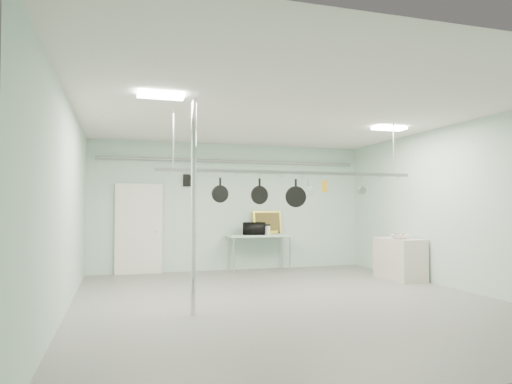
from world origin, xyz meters
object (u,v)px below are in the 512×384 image
object	(u,v)px
prep_table	(259,237)
chrome_pole	(193,206)
microwave	(254,229)
side_cabinet	(400,259)
coffee_canister	(267,230)
pot_rack	(292,171)
skillet_left	(220,190)
fruit_bowl	(400,237)
skillet_right	(296,193)
skillet_mid	(260,191)

from	to	relation	value
prep_table	chrome_pole	bearing A→B (deg)	-118.71
microwave	chrome_pole	bearing A→B (deg)	81.69
side_cabinet	microwave	world-z (taller)	microwave
microwave	coffee_canister	xyz separation A→B (m)	(0.33, -0.01, -0.04)
pot_rack	skillet_left	bearing A→B (deg)	180.00
fruit_bowl	skillet_left	xyz separation A→B (m)	(-4.15, -0.92, 0.93)
microwave	skillet_right	bearing A→B (deg)	105.97
skillet_left	coffee_canister	bearing A→B (deg)	55.24
prep_table	coffee_canister	distance (m)	0.27
chrome_pole	coffee_canister	size ratio (longest dim) A/B	14.75
side_cabinet	fruit_bowl	size ratio (longest dim) A/B	3.11
prep_table	pot_rack	bearing A→B (deg)	-96.91
prep_table	skillet_right	size ratio (longest dim) A/B	3.13
skillet_left	skillet_mid	bearing A→B (deg)	-4.40
pot_rack	skillet_left	xyz separation A→B (m)	(-1.31, 0.00, -0.35)
chrome_pole	side_cabinet	size ratio (longest dim) A/B	2.67
chrome_pole	skillet_mid	size ratio (longest dim) A/B	7.37
skillet_left	skillet_mid	size ratio (longest dim) A/B	0.95
pot_rack	microwave	xyz separation A→B (m)	(0.26, 3.24, -1.17)
prep_table	fruit_bowl	distance (m)	3.41
pot_rack	chrome_pole	bearing A→B (deg)	-154.65
skillet_left	skillet_right	distance (m)	1.38
side_cabinet	skillet_right	bearing A→B (deg)	-159.05
side_cabinet	microwave	distance (m)	3.49
pot_rack	skillet_mid	world-z (taller)	pot_rack
pot_rack	skillet_right	world-z (taller)	pot_rack
side_cabinet	pot_rack	size ratio (longest dim) A/B	0.25
prep_table	side_cabinet	distance (m)	3.39
coffee_canister	skillet_mid	size ratio (longest dim) A/B	0.50
coffee_canister	skillet_mid	xyz separation A→B (m)	(-1.19, -3.23, 0.85)
pot_rack	coffee_canister	size ratio (longest dim) A/B	22.12
prep_table	skillet_left	size ratio (longest dim) A/B	3.88
pot_rack	fruit_bowl	bearing A→B (deg)	17.94
microwave	skillet_mid	size ratio (longest dim) A/B	1.26
skillet_right	pot_rack	bearing A→B (deg)	-167.59
microwave	fruit_bowl	bearing A→B (deg)	157.28
prep_table	coffee_canister	world-z (taller)	coffee_canister
side_cabinet	fruit_bowl	bearing A→B (deg)	-120.21
pot_rack	side_cabinet	bearing A→B (deg)	20.45
microwave	skillet_right	world-z (taller)	skillet_right
prep_table	pot_rack	distance (m)	3.61
microwave	fruit_bowl	world-z (taller)	microwave
microwave	skillet_left	world-z (taller)	skillet_left
prep_table	microwave	xyz separation A→B (m)	(-0.14, -0.06, 0.22)
skillet_mid	microwave	bearing A→B (deg)	68.93
skillet_right	skillet_left	bearing A→B (deg)	-167.59
chrome_pole	prep_table	xyz separation A→B (m)	(2.30, 4.20, -0.77)
coffee_canister	skillet_left	xyz separation A→B (m)	(-1.89, -3.23, 0.87)
chrome_pole	skillet_left	distance (m)	1.11
skillet_right	side_cabinet	bearing A→B (deg)	33.36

